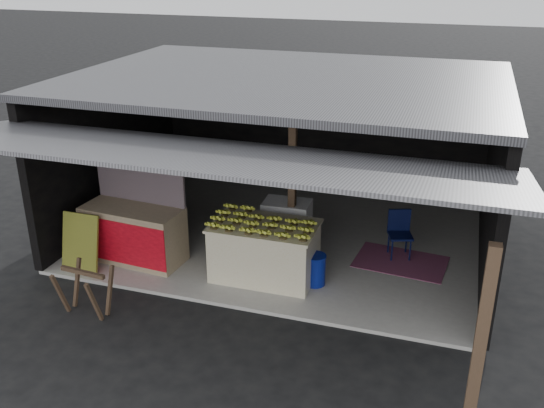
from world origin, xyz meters
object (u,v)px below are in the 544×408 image
(banana_table, at_px, (265,251))
(plastic_chair, at_px, (400,230))
(sawhorse, at_px, (85,287))
(white_crate, at_px, (287,225))
(neighbor_stall, at_px, (134,231))
(water_barrel, at_px, (315,271))

(banana_table, relative_size, plastic_chair, 2.04)
(sawhorse, distance_m, plastic_chair, 5.21)
(white_crate, distance_m, neighbor_stall, 2.62)
(white_crate, bearing_deg, water_barrel, -55.65)
(banana_table, relative_size, neighbor_stall, 0.96)
(banana_table, bearing_deg, white_crate, 87.05)
(white_crate, xyz_separation_m, plastic_chair, (1.91, 0.36, 0.03))
(white_crate, height_order, neighbor_stall, neighbor_stall)
(banana_table, xyz_separation_m, neighbor_stall, (-2.29, -0.09, 0.06))
(water_barrel, bearing_deg, white_crate, 126.63)
(white_crate, relative_size, neighbor_stall, 0.51)
(banana_table, bearing_deg, plastic_chair, 35.76)
(sawhorse, relative_size, plastic_chair, 0.91)
(banana_table, relative_size, sawhorse, 2.24)
(white_crate, bearing_deg, banana_table, -94.91)
(plastic_chair, bearing_deg, water_barrel, -146.84)
(sawhorse, relative_size, water_barrel, 1.56)
(water_barrel, bearing_deg, plastic_chair, 51.48)
(banana_table, distance_m, neighbor_stall, 2.30)
(banana_table, xyz_separation_m, water_barrel, (0.83, 0.01, -0.22))
(neighbor_stall, height_order, sawhorse, neighbor_stall)
(white_crate, distance_m, sawhorse, 3.59)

